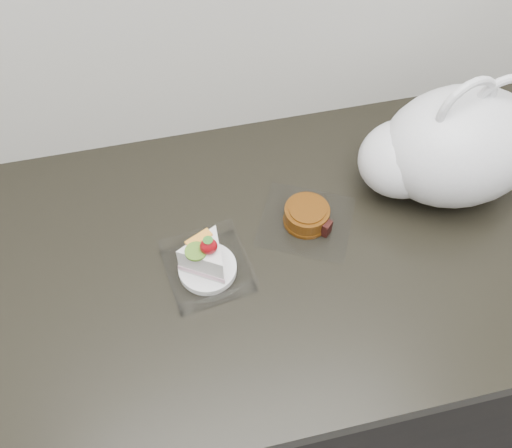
# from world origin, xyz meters

# --- Properties ---
(counter) EXTENTS (2.04, 0.64, 0.90)m
(counter) POSITION_xyz_m (0.00, 1.69, 0.45)
(counter) COLOR black
(counter) RESTS_ON ground
(cake_tray) EXTENTS (0.15, 0.15, 0.10)m
(cake_tray) POSITION_xyz_m (-0.09, 1.67, 0.93)
(cake_tray) COLOR white
(cake_tray) RESTS_ON counter
(mooncake_wrap) EXTENTS (0.21, 0.21, 0.04)m
(mooncake_wrap) POSITION_xyz_m (0.10, 1.73, 0.92)
(mooncake_wrap) COLOR white
(mooncake_wrap) RESTS_ON counter
(plastic_bag) EXTENTS (0.32, 0.23, 0.26)m
(plastic_bag) POSITION_xyz_m (0.36, 1.76, 1.00)
(plastic_bag) COLOR white
(plastic_bag) RESTS_ON counter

